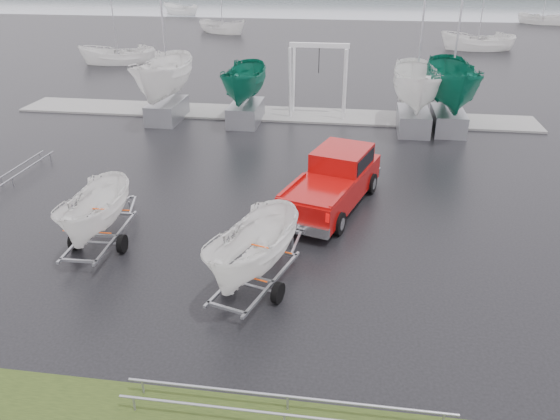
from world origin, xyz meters
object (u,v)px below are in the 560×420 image
Objects in this scene: boat_hoist at (319,70)px; pickup_truck at (335,179)px; trailer_parked at (90,176)px; trailer_hitched at (254,208)px.

pickup_truck is at bearing -82.10° from boat_hoist.
trailer_parked is 17.24m from boat_hoist.
pickup_truck is 1.37× the size of trailer_parked.
boat_hoist is at bearing 68.74° from trailer_parked.
boat_hoist is at bearing 114.63° from pickup_truck.
trailer_parked is at bearing 179.06° from trailer_hitched.
pickup_truck is 6.69m from trailer_hitched.
trailer_hitched is 1.18× the size of boat_hoist.
trailer_parked is 1.12× the size of boat_hoist.
pickup_truck is 8.70m from trailer_parked.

